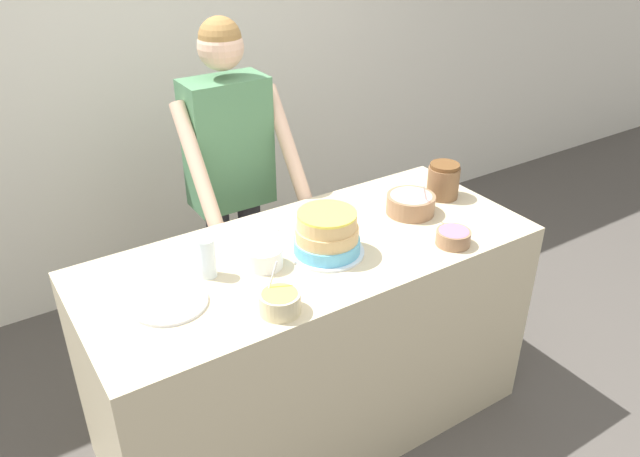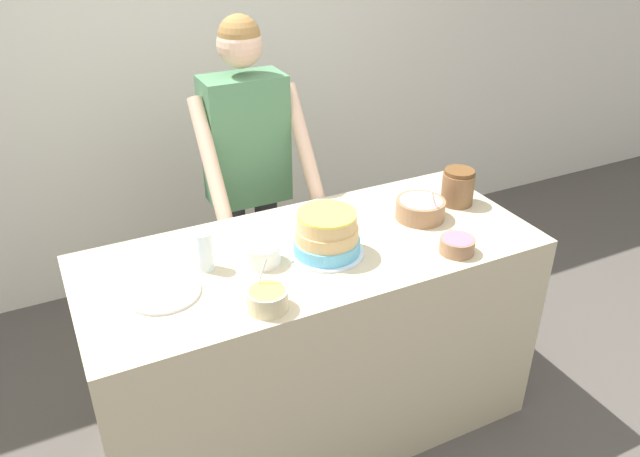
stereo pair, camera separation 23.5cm
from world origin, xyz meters
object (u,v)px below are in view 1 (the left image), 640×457
(cake, at_px, (327,235))
(stoneware_jar, at_px, (443,181))
(frosting_bowl_pink, at_px, (411,203))
(frosting_bowl_yellow, at_px, (280,302))
(frosting_bowl_white, at_px, (264,256))
(frosting_bowl_purple, at_px, (453,237))
(drinking_glass, at_px, (207,258))
(ceramic_plate, at_px, (169,303))
(person_baker, at_px, (230,162))

(cake, height_order, stoneware_jar, cake)
(frosting_bowl_pink, xyz_separation_m, frosting_bowl_yellow, (-0.82, -0.31, -0.01))
(frosting_bowl_white, relative_size, frosting_bowl_purple, 1.09)
(frosting_bowl_pink, height_order, drinking_glass, frosting_bowl_pink)
(frosting_bowl_purple, height_order, ceramic_plate, frosting_bowl_purple)
(stoneware_jar, bearing_deg, frosting_bowl_yellow, -161.31)
(drinking_glass, relative_size, ceramic_plate, 0.58)
(frosting_bowl_white, height_order, stoneware_jar, stoneware_jar)
(frosting_bowl_pink, height_order, stoneware_jar, frosting_bowl_pink)
(frosting_bowl_white, relative_size, frosting_bowl_yellow, 0.91)
(frosting_bowl_purple, distance_m, stoneware_jar, 0.43)
(cake, bearing_deg, person_baker, 91.84)
(frosting_bowl_purple, bearing_deg, stoneware_jar, 53.00)
(frosting_bowl_pink, distance_m, ceramic_plate, 1.12)
(frosting_bowl_purple, xyz_separation_m, stoneware_jar, (0.26, 0.34, 0.05))
(frosting_bowl_purple, xyz_separation_m, ceramic_plate, (-1.08, 0.23, -0.03))
(cake, bearing_deg, frosting_bowl_pink, 9.59)
(person_baker, height_order, ceramic_plate, person_baker)
(person_baker, height_order, cake, person_baker)
(frosting_bowl_pink, height_order, frosting_bowl_white, frosting_bowl_pink)
(person_baker, xyz_separation_m, cake, (0.03, -0.78, -0.02))
(frosting_bowl_pink, distance_m, frosting_bowl_purple, 0.30)
(person_baker, relative_size, frosting_bowl_pink, 8.09)
(frosting_bowl_yellow, bearing_deg, cake, 34.07)
(cake, xyz_separation_m, stoneware_jar, (0.71, 0.13, -0.00))
(person_baker, bearing_deg, stoneware_jar, -41.78)
(frosting_bowl_pink, bearing_deg, frosting_bowl_purple, -96.29)
(frosting_bowl_white, bearing_deg, drinking_glass, 165.64)
(frosting_bowl_pink, xyz_separation_m, frosting_bowl_white, (-0.73, -0.03, -0.00))
(frosting_bowl_white, relative_size, drinking_glass, 0.97)
(frosting_bowl_purple, xyz_separation_m, drinking_glass, (-0.90, 0.32, 0.04))
(frosting_bowl_yellow, distance_m, stoneware_jar, 1.11)
(frosting_bowl_purple, bearing_deg, frosting_bowl_white, 159.28)
(frosting_bowl_pink, distance_m, frosting_bowl_yellow, 0.88)
(frosting_bowl_purple, bearing_deg, drinking_glass, 160.66)
(stoneware_jar, bearing_deg, ceramic_plate, -175.13)
(frosting_bowl_white, height_order, ceramic_plate, frosting_bowl_white)
(person_baker, height_order, frosting_bowl_yellow, person_baker)
(cake, xyz_separation_m, frosting_bowl_yellow, (-0.34, -0.23, -0.04))
(frosting_bowl_pink, xyz_separation_m, ceramic_plate, (-1.12, -0.07, -0.04))
(frosting_bowl_pink, relative_size, stoneware_jar, 1.30)
(frosting_bowl_pink, xyz_separation_m, frosting_bowl_purple, (-0.03, -0.30, -0.01))
(frosting_bowl_yellow, bearing_deg, person_baker, 72.86)
(frosting_bowl_yellow, bearing_deg, frosting_bowl_purple, 0.92)
(cake, distance_m, frosting_bowl_pink, 0.49)
(frosting_bowl_white, bearing_deg, person_baker, 73.18)
(stoneware_jar, bearing_deg, cake, -169.92)
(frosting_bowl_yellow, relative_size, frosting_bowl_purple, 1.19)
(frosting_bowl_pink, relative_size, frosting_bowl_purple, 1.54)
(drinking_glass, distance_m, ceramic_plate, 0.22)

